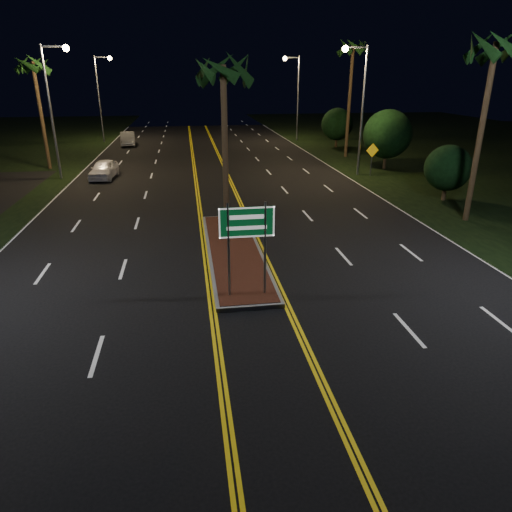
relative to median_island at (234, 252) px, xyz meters
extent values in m
plane|color=black|center=(0.00, -7.00, -0.08)|extent=(120.00, 120.00, 0.00)
cube|color=gray|center=(0.00, 0.00, -0.01)|extent=(2.25, 10.25, 0.15)
cube|color=#592819|center=(0.00, 0.00, 0.08)|extent=(2.00, 10.00, 0.02)
cylinder|color=gray|center=(-0.60, -4.20, 1.67)|extent=(0.08, 0.08, 3.20)
cylinder|color=gray|center=(0.60, -4.20, 1.67)|extent=(0.08, 0.08, 3.20)
cube|color=#07471E|center=(0.00, -4.20, 2.62)|extent=(1.80, 0.04, 1.00)
cube|color=white|center=(0.00, -4.22, 2.62)|extent=(1.80, 0.01, 1.00)
cylinder|color=gray|center=(-11.00, 17.00, 4.42)|extent=(0.18, 0.18, 9.00)
cube|color=gray|center=(-10.20, 17.00, 8.77)|extent=(1.60, 0.12, 0.12)
sphere|color=#FAC570|center=(-9.40, 17.00, 8.67)|extent=(0.44, 0.44, 0.44)
cylinder|color=gray|center=(-11.00, 37.00, 4.42)|extent=(0.18, 0.18, 9.00)
cube|color=gray|center=(-10.20, 37.00, 8.77)|extent=(1.60, 0.12, 0.12)
sphere|color=#FAC570|center=(-9.40, 37.00, 8.67)|extent=(0.44, 0.44, 0.44)
cylinder|color=gray|center=(11.00, 15.00, 4.42)|extent=(0.18, 0.18, 9.00)
cube|color=gray|center=(10.20, 15.00, 8.77)|extent=(1.60, 0.12, 0.12)
sphere|color=#FAC570|center=(9.40, 15.00, 8.67)|extent=(0.44, 0.44, 0.44)
cylinder|color=gray|center=(11.00, 35.00, 4.42)|extent=(0.18, 0.18, 9.00)
cube|color=gray|center=(10.20, 35.00, 8.77)|extent=(1.60, 0.12, 0.12)
sphere|color=#FAC570|center=(9.40, 35.00, 8.67)|extent=(0.44, 0.44, 0.44)
cylinder|color=#382819|center=(0.00, 3.50, 3.67)|extent=(0.28, 0.28, 7.50)
cylinder|color=#382819|center=(-12.80, 21.00, 3.92)|extent=(0.28, 0.28, 8.00)
cylinder|color=#382819|center=(12.50, 3.00, 4.17)|extent=(0.28, 0.28, 8.50)
cylinder|color=#382819|center=(12.80, 23.00, 4.67)|extent=(0.28, 0.28, 9.50)
cylinder|color=#382819|center=(13.50, 7.00, 0.37)|extent=(0.24, 0.24, 0.90)
sphere|color=black|center=(13.50, 7.00, 1.87)|extent=(2.70, 2.70, 2.70)
cylinder|color=#382819|center=(14.00, 17.00, 0.55)|extent=(0.24, 0.24, 1.26)
sphere|color=black|center=(14.00, 17.00, 2.65)|extent=(3.78, 3.78, 3.78)
cylinder|color=#382819|center=(13.80, 29.00, 0.46)|extent=(0.24, 0.24, 1.08)
sphere|color=black|center=(13.80, 29.00, 2.26)|extent=(3.24, 3.24, 3.24)
imported|color=white|center=(-7.84, 16.59, 0.69)|extent=(2.43, 4.80, 1.54)
imported|color=#ABAFB5|center=(-7.95, 33.75, 0.72)|extent=(2.53, 4.99, 1.60)
cylinder|color=gray|center=(11.83, 14.49, 0.96)|extent=(0.07, 0.07, 2.09)
cube|color=#FFB30D|center=(11.83, 14.47, 1.82)|extent=(1.00, 0.18, 1.01)
camera|label=1|loc=(-1.78, -18.02, 7.00)|focal=32.00mm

